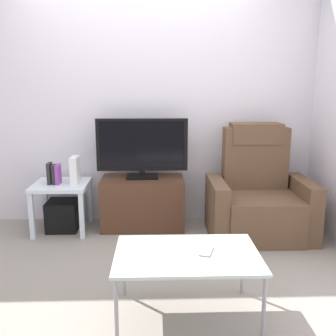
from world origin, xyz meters
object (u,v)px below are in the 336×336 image
Objects in this scene: tv_stand at (143,203)px; book_rightmost at (58,174)px; game_console at (75,170)px; television at (142,147)px; coffee_table at (187,257)px; book_middle at (55,174)px; book_leftmost at (50,173)px; subwoofer_box at (63,215)px; recliner_armchair at (258,197)px; side_table at (61,191)px; cell_phone at (206,251)px.

tv_stand is 4.30× the size of book_rightmost.
tv_stand is at bearing 4.24° from game_console.
book_rightmost is 0.73× the size of game_console.
coffee_table is at bearing -78.69° from television.
book_rightmost is at bearing 0.00° from book_middle.
book_middle is (0.05, 0.00, -0.01)m from book_leftmost.
subwoofer_box is 1.56× the size of book_rightmost.
recliner_armchair is 1.97m from side_table.
television is at bearing 6.75° from book_rightmost.
television is 0.91m from book_middle.
subwoofer_box is at bearing 126.27° from coffee_table.
side_table is 1.78× the size of subwoofer_box.
book_leftmost reaches higher than side_table.
recliner_armchair is 2.00× the size of side_table.
cell_phone reaches higher than subwoofer_box.
book_rightmost is 1.93m from coffee_table.
side_table reaches higher than cell_phone.
coffee_table is 0.13m from cell_phone.
side_table is at bearing -45.00° from subwoofer_box.
game_console is at bearing 10.45° from book_rightmost.
recliner_armchair is 7.20× the size of cell_phone.
coffee_table reaches higher than subwoofer_box.
tv_stand is at bearing 5.47° from book_rightmost.
recliner_armchair reaches higher than cell_phone.
cell_phone is (0.12, 0.01, 0.03)m from coffee_table.
book_leftmost is at bearing -168.69° from subwoofer_box.
book_leftmost is 0.08m from book_rightmost.
game_console is 1.78× the size of cell_phone.
book_rightmost reaches higher than coffee_table.
book_leftmost is at bearing 128.95° from coffee_table.
tv_stand is 0.82m from subwoofer_box.
television is 1.02× the size of coffee_table.
book_rightmost reaches higher than subwoofer_box.
side_table is 2.02× the size of game_console.
game_console is at bearing 122.48° from coffee_table.
tv_stand is 2.76× the size of subwoofer_box.
tv_stand is 0.90m from book_rightmost.
game_console is at bearing 6.98° from book_leftmost.
game_console reaches higher than coffee_table.
cell_phone is at bearing -74.36° from tv_stand.
television is at bearing 157.27° from recliner_armchair.
television is at bearing 6.52° from book_middle.
tv_stand is 0.83m from side_table.
game_console is 1.92m from cell_phone.
tv_stand is 0.91× the size of television.
television is 3.03× the size of subwoofer_box.
game_console is at bearing 143.25° from cell_phone.
subwoofer_box is 1.58× the size of book_middle.
tv_stand is at bearing 123.12° from cell_phone.
cell_phone is (0.45, -1.60, 0.18)m from tv_stand.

